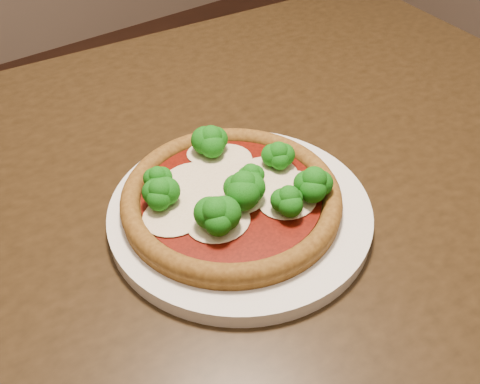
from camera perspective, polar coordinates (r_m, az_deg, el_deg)
dining_table at (r=0.75m, az=-0.59°, el=-3.35°), size 1.22×0.94×0.75m
plate at (r=0.61m, az=0.00°, el=-2.16°), size 0.30×0.30×0.02m
pizza at (r=0.60m, az=-0.76°, el=-0.10°), size 0.25×0.25×0.06m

